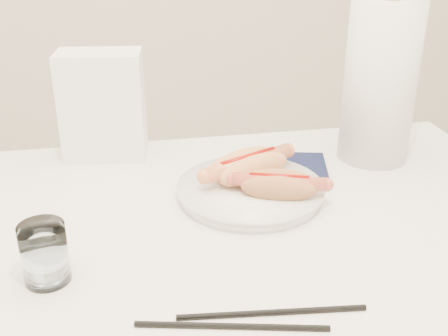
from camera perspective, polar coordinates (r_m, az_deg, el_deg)
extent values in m
cube|color=white|center=(0.88, -2.02, -7.98)|extent=(1.20, 0.80, 0.04)
cylinder|color=silver|center=(1.51, 17.10, -10.59)|extent=(0.04, 0.04, 0.71)
cylinder|color=white|center=(0.97, 2.69, -2.49)|extent=(0.28, 0.28, 0.02)
ellipsoid|color=#F19D60|center=(0.97, 3.10, -0.14)|extent=(0.15, 0.10, 0.05)
ellipsoid|color=#F19D60|center=(0.99, 1.86, 0.53)|extent=(0.15, 0.10, 0.05)
ellipsoid|color=#F19D60|center=(0.99, 2.46, -0.41)|extent=(0.15, 0.11, 0.03)
cylinder|color=#E98052|center=(0.98, 2.48, 0.54)|extent=(0.18, 0.11, 0.03)
cylinder|color=#990A05|center=(0.97, 2.49, 1.17)|extent=(0.11, 0.06, 0.01)
ellipsoid|color=#BA7748|center=(0.92, 5.58, -2.10)|extent=(0.13, 0.07, 0.04)
ellipsoid|color=#BA7748|center=(0.94, 5.67, -1.31)|extent=(0.13, 0.07, 0.04)
ellipsoid|color=#BA7748|center=(0.93, 5.60, -2.24)|extent=(0.12, 0.08, 0.02)
cylinder|color=#C85646|center=(0.93, 5.64, -1.40)|extent=(0.16, 0.07, 0.02)
cylinder|color=#990A05|center=(0.92, 5.67, -0.85)|extent=(0.10, 0.04, 0.01)
cylinder|color=white|center=(0.78, -17.87, -8.31)|extent=(0.06, 0.06, 0.09)
cylinder|color=black|center=(0.71, 4.93, -14.48)|extent=(0.24, 0.03, 0.01)
cylinder|color=black|center=(0.69, 0.80, -15.85)|extent=(0.23, 0.06, 0.01)
cube|color=white|center=(1.12, -12.29, 6.25)|extent=(0.17, 0.11, 0.21)
cube|color=#101634|center=(1.08, 6.65, -0.05)|extent=(0.17, 0.17, 0.01)
cylinder|color=white|center=(1.12, 15.65, 8.38)|extent=(0.18, 0.18, 0.31)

